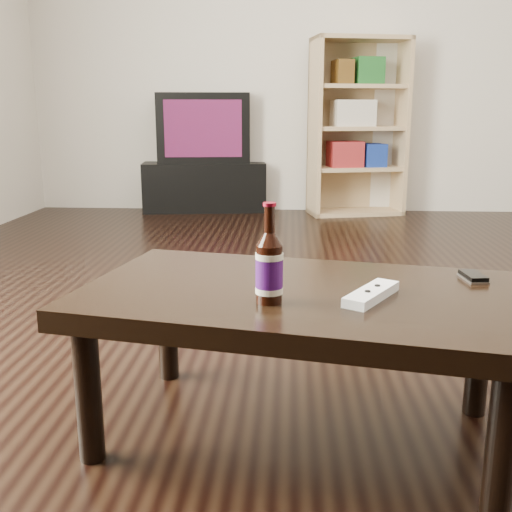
# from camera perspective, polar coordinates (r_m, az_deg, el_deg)

# --- Properties ---
(floor) EXTENTS (5.00, 6.00, 0.01)m
(floor) POSITION_cam_1_polar(r_m,az_deg,el_deg) (2.23, 12.55, -8.39)
(floor) COLOR black
(floor) RESTS_ON ground
(wall_back) EXTENTS (5.00, 0.02, 2.70)m
(wall_back) POSITION_cam_1_polar(r_m,az_deg,el_deg) (5.09, 7.86, 19.54)
(wall_back) COLOR beige
(wall_back) RESTS_ON ground
(tv_stand) EXTENTS (1.06, 0.62, 0.40)m
(tv_stand) POSITION_cam_1_polar(r_m,az_deg,el_deg) (5.12, -4.89, 6.70)
(tv_stand) COLOR black
(tv_stand) RESTS_ON floor
(tv) EXTENTS (0.79, 0.55, 0.56)m
(tv) POSITION_cam_1_polar(r_m,az_deg,el_deg) (5.09, -5.00, 12.07)
(tv) COLOR black
(tv) RESTS_ON tv_stand
(bookshelf) EXTENTS (0.79, 0.49, 1.37)m
(bookshelf) POSITION_cam_1_polar(r_m,az_deg,el_deg) (4.92, 9.47, 12.26)
(bookshelf) COLOR #A08057
(bookshelf) RESTS_ON floor
(coffee_table) EXTENTS (1.16, 0.81, 0.40)m
(coffee_table) POSITION_cam_1_polar(r_m,az_deg,el_deg) (1.49, 4.09, -5.05)
(coffee_table) COLOR black
(coffee_table) RESTS_ON floor
(beer_bottle) EXTENTS (0.08, 0.08, 0.23)m
(beer_bottle) POSITION_cam_1_polar(r_m,az_deg,el_deg) (1.35, 1.27, -1.16)
(beer_bottle) COLOR black
(beer_bottle) RESTS_ON coffee_table
(phone) EXTENTS (0.06, 0.10, 0.02)m
(phone) POSITION_cam_1_polar(r_m,az_deg,el_deg) (1.65, 19.98, -1.87)
(phone) COLOR #AEAEB1
(phone) RESTS_ON coffee_table
(remote) EXTENTS (0.15, 0.20, 0.03)m
(remote) POSITION_cam_1_polar(r_m,az_deg,el_deg) (1.42, 10.93, -3.57)
(remote) COLOR white
(remote) RESTS_ON coffee_table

